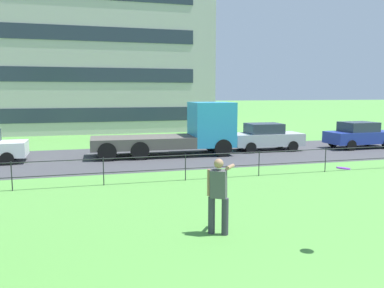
{
  "coord_description": "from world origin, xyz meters",
  "views": [
    {
      "loc": [
        -3.55,
        -1.92,
        3.25
      ],
      "look_at": [
        -0.52,
        9.13,
        1.74
      ],
      "focal_mm": 36.57,
      "sensor_mm": 36.0,
      "label": 1
    }
  ],
  "objects": [
    {
      "name": "street_strip",
      "position": [
        0.0,
        17.57,
        0.0
      ],
      "size": [
        80.0,
        7.61,
        0.01
      ],
      "primitive_type": "cube",
      "color": "#424247",
      "rests_on": "ground"
    },
    {
      "name": "car_blue_right",
      "position": [
        12.08,
        17.58,
        0.78
      ],
      "size": [
        4.03,
        1.88,
        1.54
      ],
      "color": "#233899",
      "rests_on": "ground"
    },
    {
      "name": "apartment_building_background",
      "position": [
        -5.16,
        36.62,
        7.88
      ],
      "size": [
        24.72,
        14.79,
        15.75
      ],
      "color": "#B7B2AD",
      "rests_on": "ground"
    },
    {
      "name": "car_silver_far_right",
      "position": [
        6.26,
        18.12,
        0.78
      ],
      "size": [
        4.06,
        1.94,
        1.54
      ],
      "color": "#B7BABF",
      "rests_on": "ground"
    },
    {
      "name": "flatbed_truck_left",
      "position": [
        1.44,
        17.82,
        1.22
      ],
      "size": [
        7.37,
        2.63,
        2.75
      ],
      "color": "#2D99D1",
      "rests_on": "ground"
    },
    {
      "name": "frisbee",
      "position": [
        1.43,
        4.73,
        1.74
      ],
      "size": [
        0.35,
        0.35,
        0.06
      ],
      "color": "purple"
    },
    {
      "name": "park_fence",
      "position": [
        -0.0,
        11.94,
        0.66
      ],
      "size": [
        29.86,
        0.04,
        1.0
      ],
      "color": "#232328",
      "rests_on": "ground"
    },
    {
      "name": "person_thrower",
      "position": [
        -0.65,
        6.34,
        0.96
      ],
      "size": [
        0.78,
        0.65,
        1.77
      ],
      "color": "#383842",
      "rests_on": "ground"
    }
  ]
}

